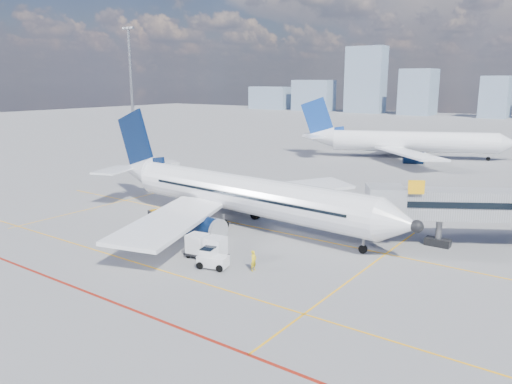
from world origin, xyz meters
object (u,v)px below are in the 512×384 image
main_aircraft (235,193)px  cargo_dolly (206,246)px  belt_loader (161,215)px  ramp_worker (254,261)px  second_aircraft (404,142)px  baggage_tug (212,258)px

main_aircraft → cargo_dolly: 11.13m
belt_loader → ramp_worker: 17.67m
second_aircraft → baggage_tug: (7.57, -65.43, -2.44)m
cargo_dolly → baggage_tug: bearing=-46.8°
cargo_dolly → ramp_worker: (4.88, 0.04, -0.25)m
main_aircraft → second_aircraft: bearing=95.2°
baggage_tug → cargo_dolly: bearing=127.3°
main_aircraft → second_aircraft: size_ratio=1.03×
belt_loader → second_aircraft: bearing=104.1°
belt_loader → baggage_tug: bearing=-9.1°
main_aircraft → cargo_dolly: bearing=-60.6°
cargo_dolly → belt_loader: size_ratio=0.66×
baggage_tug → belt_loader: size_ratio=0.46×
belt_loader → main_aircraft: bearing=48.1°
baggage_tug → second_aircraft: bearing=82.2°
baggage_tug → belt_loader: (-13.50, 7.51, -0.18)m
main_aircraft → ramp_worker: size_ratio=23.72×
main_aircraft → ramp_worker: bearing=-41.8°
cargo_dolly → belt_loader: 13.22m
baggage_tug → main_aircraft: bearing=105.4°
baggage_tug → ramp_worker: ramp_worker is taller
baggage_tug → cargo_dolly: (-1.78, 1.40, 0.30)m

